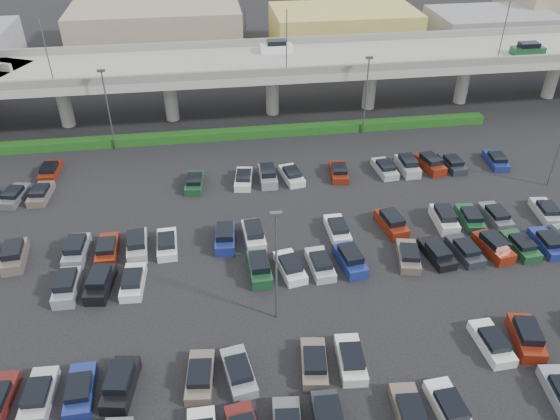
% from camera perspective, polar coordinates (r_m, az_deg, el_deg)
% --- Properties ---
extents(ground, '(280.00, 280.00, 0.00)m').
position_cam_1_polar(ground, '(51.06, -1.61, -4.81)').
color(ground, black).
extents(overpass, '(150.00, 13.00, 15.80)m').
position_cam_1_polar(overpass, '(75.91, -4.86, 14.64)').
color(overpass, '#999991').
rests_on(overpass, ground).
extents(hedge, '(66.00, 1.60, 1.10)m').
position_cam_1_polar(hedge, '(71.94, -4.04, 8.00)').
color(hedge, '#173B11').
rests_on(hedge, ground).
extents(parked_cars, '(63.10, 41.59, 1.67)m').
position_cam_1_polar(parked_cars, '(47.61, -1.38, -7.24)').
color(parked_cars, white).
rests_on(parked_cars, ground).
extents(light_poles, '(66.90, 48.38, 10.30)m').
position_cam_1_polar(light_poles, '(48.89, -6.82, 1.96)').
color(light_poles, '#515056').
rests_on(light_poles, ground).
extents(distant_buildings, '(138.00, 24.00, 9.00)m').
position_cam_1_polar(distant_buildings, '(106.55, 1.11, 18.62)').
color(distant_buildings, gray).
rests_on(distant_buildings, ground).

